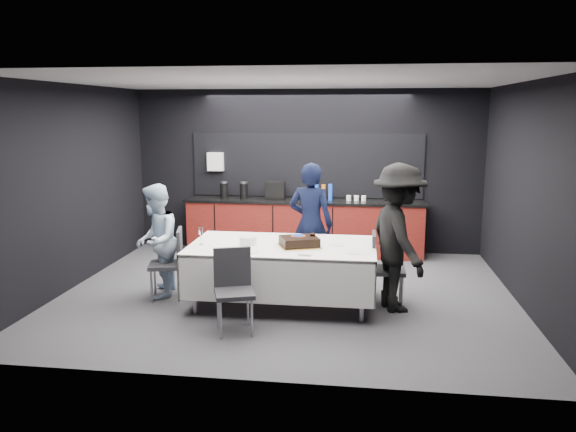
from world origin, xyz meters
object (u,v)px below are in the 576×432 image
at_px(plate_stack, 248,241).
at_px(person_center, 311,224).
at_px(chair_right, 382,264).
at_px(person_left, 156,241).
at_px(chair_left, 172,259).
at_px(party_table, 283,255).
at_px(cake_assembly, 299,242).
at_px(person_right, 398,238).
at_px(chair_near, 233,284).
at_px(champagne_flute, 201,232).

bearing_deg(plate_stack, person_center, 53.50).
height_order(chair_right, person_center, person_center).
distance_m(plate_stack, person_left, 1.27).
distance_m(chair_left, person_center, 1.97).
bearing_deg(party_table, chair_right, 6.66).
bearing_deg(plate_stack, party_table, 7.94).
relative_size(cake_assembly, person_right, 0.32).
bearing_deg(chair_near, chair_left, 137.79).
height_order(chair_near, person_left, person_left).
bearing_deg(chair_right, person_right, -38.38).
xyz_separation_m(plate_stack, chair_near, (0.01, -0.86, -0.30)).
height_order(plate_stack, person_right, person_right).
xyz_separation_m(person_center, person_right, (1.16, -0.88, 0.04)).
distance_m(plate_stack, person_center, 1.18).
distance_m(cake_assembly, person_right, 1.21).
relative_size(chair_left, person_left, 0.62).
bearing_deg(champagne_flute, chair_left, 159.53).
height_order(cake_assembly, person_center, person_center).
bearing_deg(person_left, person_center, 101.31).
relative_size(party_table, chair_right, 2.51).
relative_size(champagne_flute, chair_near, 0.24).
xyz_separation_m(plate_stack, chair_right, (1.68, 0.21, -0.30)).
bearing_deg(chair_left, plate_stack, -5.04).
distance_m(party_table, plate_stack, 0.47).
bearing_deg(cake_assembly, champagne_flute, -177.15).
height_order(plate_stack, person_left, person_left).
height_order(cake_assembly, champagne_flute, champagne_flute).
bearing_deg(cake_assembly, plate_stack, 178.59).
distance_m(cake_assembly, chair_right, 1.09).
bearing_deg(person_left, plate_stack, 72.50).
xyz_separation_m(person_center, person_left, (-1.96, -0.80, -0.12)).
bearing_deg(chair_near, chair_right, 32.50).
distance_m(champagne_flute, chair_right, 2.31).
distance_m(champagne_flute, person_right, 2.45).
distance_m(person_left, person_right, 3.12).
relative_size(party_table, plate_stack, 10.86).
height_order(person_center, person_left, person_center).
bearing_deg(party_table, cake_assembly, -19.11).
height_order(champagne_flute, person_right, person_right).
xyz_separation_m(party_table, person_center, (0.27, 0.89, 0.23)).
xyz_separation_m(chair_left, chair_right, (2.72, 0.11, 0.00)).
distance_m(party_table, chair_near, 1.02).
xyz_separation_m(party_table, person_right, (1.42, 0.00, 0.27)).
relative_size(party_table, chair_left, 2.51).
bearing_deg(chair_near, party_table, 65.23).
xyz_separation_m(party_table, person_left, (-1.69, 0.09, 0.11)).
bearing_deg(cake_assembly, chair_near, -127.37).
xyz_separation_m(champagne_flute, chair_right, (2.26, 0.28, -0.40)).
height_order(party_table, chair_left, chair_left).
distance_m(party_table, person_center, 0.95).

